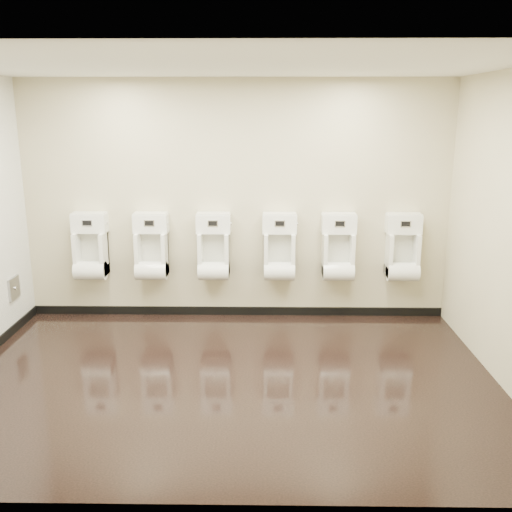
{
  "coord_description": "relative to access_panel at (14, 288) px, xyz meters",
  "views": [
    {
      "loc": [
        0.34,
        -4.87,
        2.44
      ],
      "look_at": [
        0.25,
        0.55,
        1.05
      ],
      "focal_mm": 40.0,
      "sensor_mm": 36.0,
      "label": 1
    }
  ],
  "objects": [
    {
      "name": "urinal_3",
      "position": [
        2.99,
        0.41,
        0.33
      ],
      "size": [
        0.41,
        0.31,
        0.77
      ],
      "color": "white",
      "rests_on": "back_wall"
    },
    {
      "name": "urinal_2",
      "position": [
        2.22,
        0.41,
        0.33
      ],
      "size": [
        0.41,
        0.31,
        0.77
      ],
      "color": "white",
      "rests_on": "back_wall"
    },
    {
      "name": "urinal_4",
      "position": [
        3.68,
        0.41,
        0.33
      ],
      "size": [
        0.41,
        0.31,
        0.77
      ],
      "color": "white",
      "rests_on": "back_wall"
    },
    {
      "name": "access_panel",
      "position": [
        0.0,
        0.0,
        0.0
      ],
      "size": [
        0.04,
        0.25,
        0.25
      ],
      "color": "#9E9EA3",
      "rests_on": "left_wall"
    },
    {
      "name": "urinal_1",
      "position": [
        1.49,
        0.41,
        0.33
      ],
      "size": [
        0.41,
        0.31,
        0.77
      ],
      "color": "white",
      "rests_on": "back_wall"
    },
    {
      "name": "ground",
      "position": [
        2.48,
        -1.2,
        -0.5
      ],
      "size": [
        5.0,
        3.5,
        0.0
      ],
      "primitive_type": "cube",
      "color": "black",
      "rests_on": "ground"
    },
    {
      "name": "urinal_5",
      "position": [
        4.43,
        0.41,
        0.33
      ],
      "size": [
        0.41,
        0.31,
        0.77
      ],
      "color": "white",
      "rests_on": "back_wall"
    },
    {
      "name": "back_wall",
      "position": [
        2.48,
        0.55,
        0.9
      ],
      "size": [
        5.0,
        0.02,
        2.8
      ],
      "primitive_type": "cube",
      "color": "beige",
      "rests_on": "ground"
    },
    {
      "name": "ceiling",
      "position": [
        2.48,
        -1.2,
        2.3
      ],
      "size": [
        5.0,
        3.5,
        0.0
      ],
      "primitive_type": "cube",
      "color": "silver"
    },
    {
      "name": "front_wall",
      "position": [
        2.48,
        -2.95,
        0.9
      ],
      "size": [
        5.0,
        0.02,
        2.8
      ],
      "primitive_type": "cube",
      "color": "beige",
      "rests_on": "ground"
    },
    {
      "name": "skirting_back",
      "position": [
        2.48,
        0.54,
        -0.45
      ],
      "size": [
        5.0,
        0.02,
        0.1
      ],
      "primitive_type": "cube",
      "color": "black",
      "rests_on": "ground"
    },
    {
      "name": "urinal_0",
      "position": [
        0.77,
        0.41,
        0.33
      ],
      "size": [
        0.41,
        0.31,
        0.77
      ],
      "color": "white",
      "rests_on": "back_wall"
    }
  ]
}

